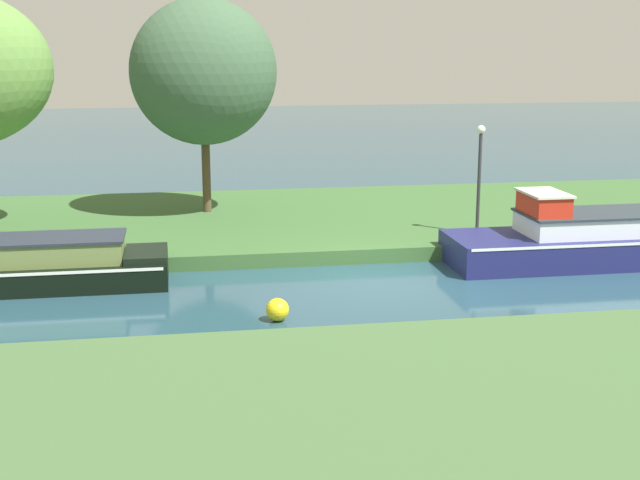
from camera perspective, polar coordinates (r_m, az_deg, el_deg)
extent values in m
plane|color=#234453|center=(21.03, 3.78, -2.99)|extent=(120.00, 120.00, 0.00)
cube|color=#375E2F|center=(27.65, 0.46, 1.35)|extent=(72.00, 10.00, 0.40)
cube|color=#3F5F35|center=(12.93, 13.22, -12.97)|extent=(72.00, 10.00, 0.40)
cube|color=navy|center=(24.64, 19.74, -0.39)|extent=(9.91, 2.38, 0.81)
cube|color=white|center=(24.57, 19.81, 0.43)|extent=(9.71, 2.41, 0.07)
cube|color=white|center=(24.47, 19.72, 1.11)|extent=(5.78, 1.81, 0.51)
cube|color=#29333A|center=(24.42, 19.77, 1.77)|extent=(5.88, 1.91, 0.06)
cube|color=red|center=(23.29, 14.60, 2.26)|extent=(0.93, 1.53, 0.58)
cube|color=beige|center=(23.23, 14.65, 3.03)|extent=(1.03, 1.62, 0.06)
cube|color=black|center=(21.48, -11.45, -0.91)|extent=(1.03, 1.67, 0.18)
cylinder|color=brown|center=(27.96, -7.57, 5.14)|extent=(0.27, 0.27, 3.23)
ellipsoid|color=#3D5B3F|center=(27.42, -7.72, 10.99)|extent=(4.56, 4.15, 4.53)
cylinder|color=#333338|center=(24.90, 10.49, 3.65)|extent=(0.10, 0.10, 2.87)
sphere|color=white|center=(24.70, 10.63, 7.21)|extent=(0.24, 0.24, 0.24)
cylinder|color=#513C23|center=(25.91, 19.21, 0.86)|extent=(0.19, 0.19, 0.53)
sphere|color=yellow|center=(18.29, -2.84, -4.63)|extent=(0.50, 0.50, 0.50)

